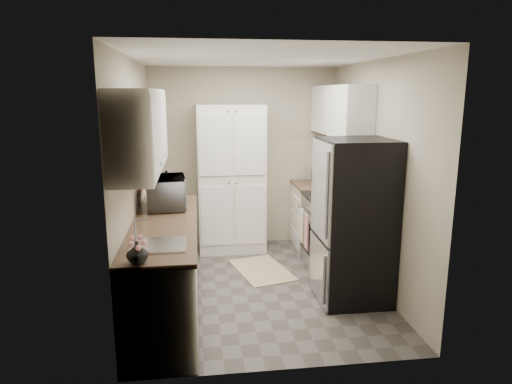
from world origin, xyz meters
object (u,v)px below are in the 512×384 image
Objects in this scene: electric_range at (333,233)px; microwave at (166,192)px; pantry_cabinet at (231,179)px; wine_bottle at (167,188)px; refrigerator at (354,221)px; toaster_oven at (323,177)px.

electric_range is 2.08m from microwave.
wine_bottle is (-0.80, -0.95, 0.09)m from pantry_cabinet.
pantry_cabinet reaches higher than refrigerator.
microwave is (-0.80, -1.16, 0.09)m from pantry_cabinet.
electric_range is at bearing -88.13° from microwave.
toaster_oven is (0.08, 0.82, 0.54)m from electric_range.
pantry_cabinet is at bearing 141.78° from electric_range.
microwave is at bearing -173.34° from electric_range.
pantry_cabinet reaches higher than wine_bottle.
electric_range is (1.17, -0.93, -0.52)m from pantry_cabinet.
pantry_cabinet reaches higher than electric_range.
electric_range is 3.34× the size of wine_bottle.
wine_bottle is at bearing -130.05° from pantry_cabinet.
pantry_cabinet is at bearing -39.39° from microwave.
pantry_cabinet is 1.77× the size of electric_range.
microwave is 1.84× the size of toaster_oven.
electric_range reaches higher than toaster_oven.
electric_range is at bearing -92.59° from toaster_oven.
microwave reaches higher than toaster_oven.
microwave is at bearing -88.56° from wine_bottle.
refrigerator is (-0.03, -0.80, 0.37)m from electric_range.
toaster_oven is at bearing -67.58° from microwave.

